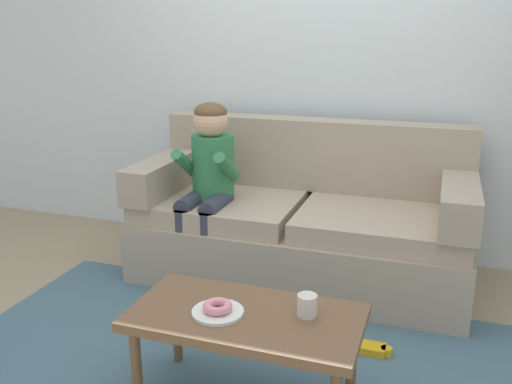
# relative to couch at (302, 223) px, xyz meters

# --- Properties ---
(ground) EXTENTS (10.00, 10.00, 0.00)m
(ground) POSITION_rel_couch_xyz_m (-0.03, -0.85, -0.35)
(ground) COLOR #9E896B
(wall_back) EXTENTS (8.00, 0.10, 2.80)m
(wall_back) POSITION_rel_couch_xyz_m (-0.03, 0.55, 1.05)
(wall_back) COLOR silver
(wall_back) RESTS_ON ground
(area_rug) EXTENTS (2.82, 1.62, 0.01)m
(area_rug) POSITION_rel_couch_xyz_m (-0.03, -1.10, -0.34)
(area_rug) COLOR #476675
(area_rug) RESTS_ON ground
(couch) EXTENTS (2.01, 0.90, 0.96)m
(couch) POSITION_rel_couch_xyz_m (0.00, 0.00, 0.00)
(couch) COLOR tan
(couch) RESTS_ON ground
(coffee_table) EXTENTS (0.94, 0.49, 0.43)m
(coffee_table) POSITION_rel_couch_xyz_m (0.10, -1.32, 0.03)
(coffee_table) COLOR brown
(coffee_table) RESTS_ON ground
(person_child) EXTENTS (0.34, 0.58, 1.10)m
(person_child) POSITION_rel_couch_xyz_m (-0.54, -0.21, 0.32)
(person_child) COLOR #337A4C
(person_child) RESTS_ON ground
(plate) EXTENTS (0.21, 0.21, 0.01)m
(plate) POSITION_rel_couch_xyz_m (-0.01, -1.36, 0.09)
(plate) COLOR white
(plate) RESTS_ON coffee_table
(donut) EXTENTS (0.16, 0.16, 0.04)m
(donut) POSITION_rel_couch_xyz_m (-0.01, -1.36, 0.11)
(donut) COLOR pink
(donut) RESTS_ON plate
(mug) EXTENTS (0.08, 0.08, 0.09)m
(mug) POSITION_rel_couch_xyz_m (0.34, -1.26, 0.12)
(mug) COLOR silver
(mug) RESTS_ON coffee_table
(toy_controller) EXTENTS (0.23, 0.09, 0.05)m
(toy_controller) POSITION_rel_couch_xyz_m (0.54, -0.78, -0.32)
(toy_controller) COLOR gold
(toy_controller) RESTS_ON ground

